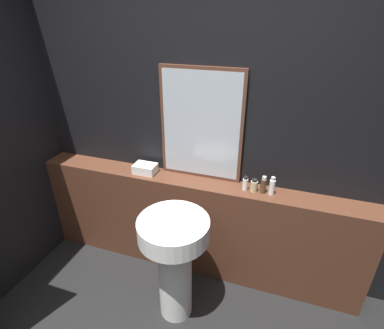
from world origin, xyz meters
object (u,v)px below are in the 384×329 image
Objects in this scene: lotion_bottle at (263,185)px; mirror at (201,126)px; pedestal_sink at (174,255)px; conditioner_bottle at (254,186)px; body_wash_bottle at (272,186)px; shampoo_bottle at (245,184)px; towel_stack at (145,169)px.

mirror is at bearing 169.64° from lotion_bottle.
pedestal_sink is 8.63× the size of conditioner_bottle.
body_wash_bottle is (0.06, 0.00, 0.00)m from lotion_bottle.
shampoo_bottle is 0.20m from body_wash_bottle.
lotion_bottle reaches higher than shampoo_bottle.
conditioner_bottle is (0.92, 0.00, 0.01)m from towel_stack.
mirror is 0.66m from lotion_bottle.
mirror is 6.33× the size of lotion_bottle.
pedestal_sink is 0.79m from conditioner_bottle.
lotion_bottle is at bearing 180.00° from body_wash_bottle.
pedestal_sink is 0.88m from body_wash_bottle.
conditioner_bottle is 0.13m from body_wash_bottle.
pedestal_sink is 0.78m from towel_stack.
conditioner_bottle is (0.46, 0.51, 0.38)m from pedestal_sink.
body_wash_bottle is (0.20, 0.00, 0.01)m from shampoo_bottle.
lotion_bottle reaches higher than towel_stack.
mirror reaches higher than lotion_bottle.
lotion_bottle is 0.96× the size of body_wash_bottle.
lotion_bottle is 0.06m from body_wash_bottle.
mirror is 0.63m from towel_stack.
mirror reaches higher than body_wash_bottle.
towel_stack is 0.86m from shampoo_bottle.
mirror reaches higher than conditioner_bottle.
shampoo_bottle reaches higher than towel_stack.
body_wash_bottle is at bearing 0.00° from conditioner_bottle.
body_wash_bottle reaches higher than towel_stack.
shampoo_bottle is at bearing -180.00° from body_wash_bottle.
towel_stack is 1.34× the size of lotion_bottle.
conditioner_bottle is at bearing 0.00° from shampoo_bottle.
conditioner_bottle is at bearing -180.00° from lotion_bottle.
shampoo_bottle is (0.86, -0.00, 0.01)m from towel_stack.
towel_stack is 0.92m from conditioner_bottle.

